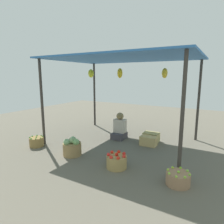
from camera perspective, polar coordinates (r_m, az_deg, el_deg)
ground_plane at (r=5.59m, az=3.01°, el=-8.66°), size 14.00×14.00×0.00m
market_stall_structure at (r=5.29m, az=3.24°, el=14.14°), size 3.85×2.72×2.31m
vendor_person at (r=5.79m, az=2.24°, el=-4.89°), size 0.36×0.44×0.78m
basket_green_chilies at (r=5.57m, az=-21.16°, el=-8.12°), size 0.37×0.37×0.27m
basket_cabbages at (r=4.72m, az=-11.56°, el=-10.11°), size 0.43×0.43×0.43m
basket_red_tomatoes at (r=4.06m, az=1.35°, el=-14.20°), size 0.41×0.41×0.32m
basket_limes at (r=3.69m, az=18.75°, el=-17.93°), size 0.41×0.41×0.26m
wooden_crate_near_vendor at (r=5.35m, az=10.61°, el=-8.32°), size 0.43×0.26×0.25m
wooden_crate_stacked_rear at (r=5.68m, az=11.38°, el=-7.18°), size 0.43×0.30×0.26m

